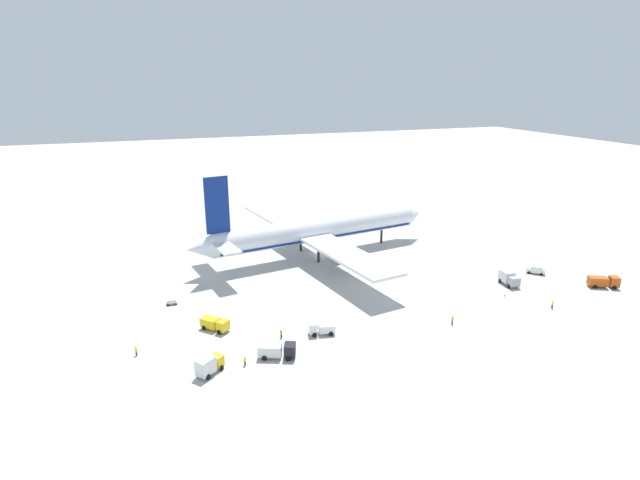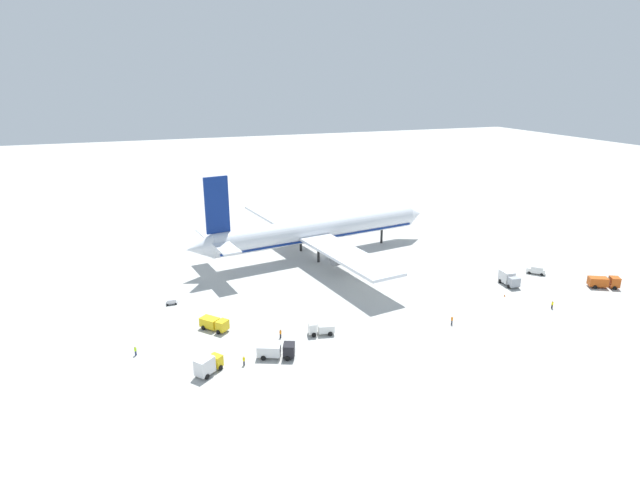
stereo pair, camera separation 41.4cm
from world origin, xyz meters
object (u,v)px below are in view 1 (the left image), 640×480
object	(u,v)px
service_truck_5	(321,328)
service_truck_1	(209,365)
service_truck_0	(277,350)
ground_worker_0	(245,361)
ground_worker_3	(136,351)
ground_worker_4	(281,334)
service_truck_2	(509,278)
traffic_cone_1	(272,217)
airliner	(315,231)
traffic_cone_0	(505,295)
service_van	(536,270)
service_truck_4	(215,324)
ground_worker_1	(452,320)
baggage_cart_0	(172,301)
service_truck_3	(604,281)
ground_worker_2	(552,304)

from	to	relation	value
service_truck_5	service_truck_1	bearing A→B (deg)	-164.07
service_truck_0	ground_worker_0	xyz separation A→B (m)	(-5.91, -0.69, -0.52)
ground_worker_3	ground_worker_4	size ratio (longest dim) A/B	1.00
service_truck_2	traffic_cone_1	size ratio (longest dim) A/B	10.29
airliner	service_truck_2	distance (m)	51.11
ground_worker_0	service_truck_0	bearing A→B (deg)	6.64
service_truck_1	traffic_cone_0	size ratio (longest dim) A/B	9.47
service_truck_5	ground_worker_0	bearing A→B (deg)	-159.79
service_truck_5	service_van	distance (m)	62.73
service_truck_4	ground_worker_4	xyz separation A→B (m)	(11.23, -7.63, -0.47)
service_truck_5	ground_worker_1	bearing A→B (deg)	-11.50
service_truck_0	baggage_cart_0	distance (m)	33.09
airliner	service_truck_0	bearing A→B (deg)	-116.81
service_van	ground_worker_1	bearing A→B (deg)	-155.55
ground_worker_4	service_truck_1	bearing A→B (deg)	-152.69
service_truck_4	baggage_cart_0	xyz separation A→B (m)	(-6.90, 15.11, -0.69)
service_truck_0	service_truck_3	bearing A→B (deg)	2.68
service_truck_2	ground_worker_0	size ratio (longest dim) A/B	3.20
service_truck_1	ground_worker_2	distance (m)	72.64
service_truck_3	traffic_cone_1	size ratio (longest dim) A/B	12.66
service_truck_4	ground_worker_0	distance (m)	15.05
service_truck_3	ground_worker_0	xyz separation A→B (m)	(-86.36, -4.45, -0.56)
ground_worker_1	traffic_cone_0	xyz separation A→B (m)	(19.05, 7.48, -0.63)
ground_worker_2	ground_worker_1	bearing A→B (deg)	177.37
service_truck_1	service_truck_5	world-z (taller)	service_truck_1
service_truck_1	ground_worker_2	size ratio (longest dim) A/B	3.02
service_truck_5	baggage_cart_0	bearing A→B (deg)	137.11
traffic_cone_0	airliner	bearing A→B (deg)	126.86
service_truck_4	ground_worker_0	size ratio (longest dim) A/B	3.28
service_truck_2	service_truck_4	bearing A→B (deg)	178.94
service_truck_1	service_van	xyz separation A→B (m)	(84.09, 17.36, -0.63)
service_truck_0	service_truck_3	xyz separation A→B (m)	(80.45, 3.76, 0.04)
ground_worker_2	service_truck_0	bearing A→B (deg)	178.93
ground_worker_1	ground_worker_3	bearing A→B (deg)	171.19
service_van	baggage_cart_0	world-z (taller)	service_van
ground_worker_1	traffic_cone_0	size ratio (longest dim) A/B	3.22
service_truck_0	service_truck_3	size ratio (longest dim) A/B	1.00
service_truck_3	service_truck_5	xyz separation A→B (m)	(-70.17, 1.52, -0.20)
traffic_cone_0	service_truck_0	bearing A→B (deg)	-172.30
airliner	service_truck_2	xyz separation A→B (m)	(36.15, -35.71, -5.49)
ground_worker_2	traffic_cone_1	distance (m)	98.80
ground_worker_0	traffic_cone_1	size ratio (longest dim) A/B	3.22
service_truck_3	ground_worker_1	world-z (taller)	service_truck_3
service_truck_1	ground_worker_0	distance (m)	6.19
traffic_cone_1	service_truck_1	bearing A→B (deg)	-111.30
service_truck_0	baggage_cart_0	bearing A→B (deg)	117.93
service_truck_0	service_truck_2	xyz separation A→B (m)	(60.67, 12.83, 0.26)
baggage_cart_0	traffic_cone_1	bearing A→B (deg)	57.41
ground_worker_1	traffic_cone_0	bearing A→B (deg)	21.44
ground_worker_1	service_van	bearing A→B (deg)	24.45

